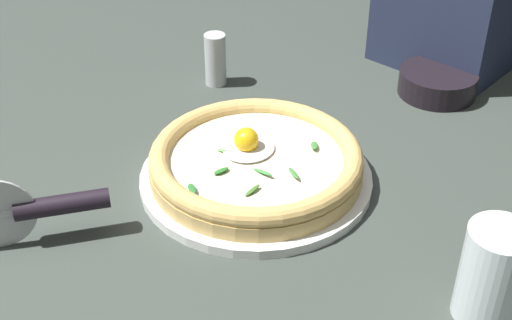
{
  "coord_description": "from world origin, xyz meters",
  "views": [
    {
      "loc": [
        0.55,
        0.52,
        0.51
      ],
      "look_at": [
        0.04,
        0.03,
        0.03
      ],
      "focal_mm": 49.66,
      "sensor_mm": 36.0,
      "label": 1
    }
  ],
  "objects_px": {
    "drinking_glass": "(491,280)",
    "pepper_shaker": "(215,59)",
    "side_bowl": "(437,82)",
    "pizza_cutter": "(40,208)",
    "pizza": "(256,161)"
  },
  "relations": [
    {
      "from": "pizza",
      "to": "drinking_glass",
      "type": "xyz_separation_m",
      "value": [
        0.0,
        0.31,
        0.01
      ]
    },
    {
      "from": "pizza_cutter",
      "to": "drinking_glass",
      "type": "bearing_deg",
      "value": 120.2
    },
    {
      "from": "drinking_glass",
      "to": "pizza_cutter",
      "type": "bearing_deg",
      "value": -59.8
    },
    {
      "from": "pizza",
      "to": "drinking_glass",
      "type": "bearing_deg",
      "value": 89.45
    },
    {
      "from": "pizza",
      "to": "drinking_glass",
      "type": "height_order",
      "value": "drinking_glass"
    },
    {
      "from": "pizza",
      "to": "side_bowl",
      "type": "relative_size",
      "value": 2.27
    },
    {
      "from": "drinking_glass",
      "to": "side_bowl",
      "type": "bearing_deg",
      "value": -142.22
    },
    {
      "from": "pizza",
      "to": "side_bowl",
      "type": "bearing_deg",
      "value": 173.28
    },
    {
      "from": "side_bowl",
      "to": "pizza",
      "type": "bearing_deg",
      "value": -6.72
    },
    {
      "from": "pizza",
      "to": "side_bowl",
      "type": "xyz_separation_m",
      "value": [
        -0.34,
        0.04,
        -0.01
      ]
    },
    {
      "from": "side_bowl",
      "to": "pepper_shaker",
      "type": "xyz_separation_m",
      "value": [
        0.2,
        -0.26,
        0.02
      ]
    },
    {
      "from": "side_bowl",
      "to": "pepper_shaker",
      "type": "height_order",
      "value": "pepper_shaker"
    },
    {
      "from": "pepper_shaker",
      "to": "drinking_glass",
      "type": "bearing_deg",
      "value": 74.76
    },
    {
      "from": "pizza_cutter",
      "to": "drinking_glass",
      "type": "distance_m",
      "value": 0.47
    },
    {
      "from": "drinking_glass",
      "to": "pepper_shaker",
      "type": "xyz_separation_m",
      "value": [
        -0.14,
        -0.53,
        -0.0
      ]
    }
  ]
}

